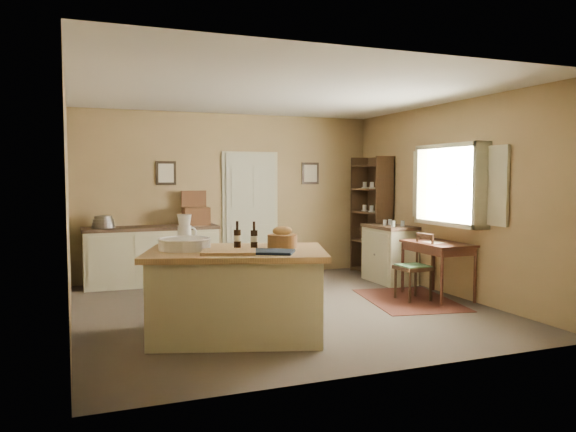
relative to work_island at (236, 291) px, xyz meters
name	(u,v)px	position (x,y,z in m)	size (l,w,h in m)	color
ground	(283,308)	(0.90, 1.00, -0.48)	(5.00, 5.00, 0.00)	brown
wall_back	(230,196)	(0.90, 3.50, 0.87)	(5.00, 0.10, 2.70)	#9C8056
wall_front	(388,214)	(0.90, -1.50, 0.87)	(5.00, 0.10, 2.70)	#9C8056
wall_left	(68,205)	(-1.60, 1.00, 0.87)	(0.10, 5.00, 2.70)	#9C8056
wall_right	(448,199)	(3.40, 1.00, 0.87)	(0.10, 5.00, 2.70)	#9C8056
ceiling	(283,92)	(0.90, 1.00, 2.22)	(5.00, 5.00, 0.00)	silver
door	(250,213)	(1.25, 3.47, 0.57)	(0.97, 0.06, 2.11)	#B8B79A
framed_prints	(242,173)	(1.10, 3.48, 1.24)	(2.82, 0.02, 0.38)	black
window	(453,185)	(3.32, 0.80, 1.07)	(0.25, 1.99, 1.12)	#BFBB98
work_island	(236,291)	(0.00, 0.00, 0.00)	(2.10, 1.69, 1.20)	#BFBB98
sideboard	(152,253)	(-0.42, 3.20, 0.00)	(2.03, 0.58, 1.18)	#BFBB98
rug	(409,300)	(2.65, 0.82, -0.48)	(1.10, 1.60, 0.01)	#50291A
writing_desk	(438,249)	(3.10, 0.82, 0.19)	(0.60, 0.99, 0.82)	#321811
desk_chair	(413,268)	(2.70, 0.81, -0.04)	(0.41, 0.41, 0.88)	black
right_cabinet	(389,253)	(3.10, 2.06, -0.02)	(0.53, 0.95, 0.99)	#BFBB98
shelving_unit	(374,216)	(3.25, 2.83, 0.52)	(0.34, 0.90, 2.00)	black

